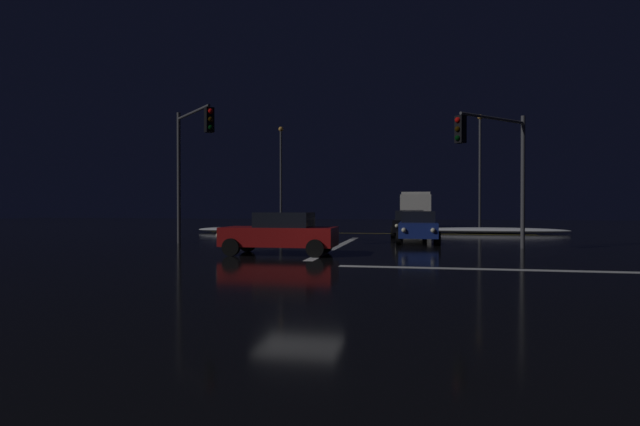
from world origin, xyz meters
TOP-DOWN VIEW (x-y plane):
  - ground at (0.00, 0.00)m, footprint 120.00×120.00m
  - stop_line_north at (0.00, 7.54)m, footprint 0.35×12.85m
  - centre_line_ns at (0.00, 19.14)m, footprint 22.00×0.15m
  - crosswalk_bar_east at (7.64, 0.00)m, footprint 12.85×0.40m
  - snow_bank_left_curb at (-8.34, 18.38)m, footprint 6.67×1.50m
  - snow_bank_right_curb at (8.34, 20.85)m, footprint 10.32×1.50m
  - sedan_blue at (3.55, 10.50)m, footprint 2.02×4.33m
  - sedan_black at (3.03, 15.74)m, footprint 2.02×4.33m
  - sedan_white at (3.11, 21.86)m, footprint 2.02×4.33m
  - box_truck at (3.35, 29.57)m, footprint 2.68×8.28m
  - sedan_red_crossing at (-1.50, 3.21)m, footprint 4.33×2.02m
  - traffic_signal_nw at (-6.76, 6.76)m, footprint 3.12×3.12m
  - traffic_signal_ne at (6.68, 6.68)m, footprint 3.14×3.14m
  - streetlamp_right_far at (8.64, 29.14)m, footprint 0.44×0.44m
  - streetlamp_left_far at (-8.64, 29.14)m, footprint 0.44×0.44m

SIDE VIEW (x-z plane):
  - ground at x=0.00m, z-range -0.10..0.00m
  - stop_line_north at x=0.00m, z-range 0.00..0.01m
  - centre_line_ns at x=0.00m, z-range 0.00..0.01m
  - crosswalk_bar_east at x=7.64m, z-range 0.00..0.01m
  - snow_bank_right_curb at x=8.34m, z-range 0.00..0.39m
  - snow_bank_left_curb at x=-8.34m, z-range 0.00..0.40m
  - sedan_blue at x=3.55m, z-range 0.02..1.59m
  - sedan_black at x=3.03m, z-range 0.02..1.59m
  - sedan_white at x=3.11m, z-range 0.02..1.59m
  - sedan_red_crossing at x=-1.50m, z-range 0.02..1.59m
  - box_truck at x=3.35m, z-range 0.17..3.25m
  - traffic_signal_ne at x=6.68m, z-range 1.09..6.76m
  - traffic_signal_nw at x=-6.76m, z-range 1.20..7.58m
  - streetlamp_left_far at x=-8.64m, z-range 0.69..9.75m
  - streetlamp_right_far at x=8.64m, z-range 0.70..10.26m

